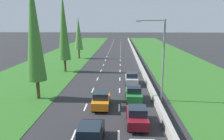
# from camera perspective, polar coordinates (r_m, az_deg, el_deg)

# --- Properties ---
(ground_plane) EXTENTS (300.00, 300.00, 0.00)m
(ground_plane) POSITION_cam_1_polar(r_m,az_deg,el_deg) (61.37, 0.53, 3.89)
(ground_plane) COLOR #28282B
(ground_plane) RESTS_ON ground
(grass_verge_left) EXTENTS (14.00, 140.00, 0.04)m
(grass_verge_left) POSITION_cam_1_polar(r_m,az_deg,el_deg) (63.04, -11.07, 3.90)
(grass_verge_left) COLOR #2D6623
(grass_verge_left) RESTS_ON ground
(grass_verge_right) EXTENTS (14.00, 140.00, 0.04)m
(grass_verge_right) POSITION_cam_1_polar(r_m,az_deg,el_deg) (62.60, 13.80, 3.73)
(grass_verge_right) COLOR #2D6623
(grass_verge_right) RESTS_ON ground
(median_barrier) EXTENTS (0.44, 120.00, 0.85)m
(median_barrier) POSITION_cam_1_polar(r_m,az_deg,el_deg) (61.40, 5.87, 4.24)
(median_barrier) COLOR #9E9B93
(median_barrier) RESTS_ON ground
(lane_markings) EXTENTS (3.64, 116.00, 0.01)m
(lane_markings) POSITION_cam_1_polar(r_m,az_deg,el_deg) (61.37, 0.53, 3.90)
(lane_markings) COLOR white
(lane_markings) RESTS_ON ground
(black_sedan_centre_lane) EXTENTS (1.82, 4.50, 1.64)m
(black_sedan_centre_lane) POSITION_cam_1_polar(r_m,az_deg,el_deg) (16.41, -5.65, -16.36)
(black_sedan_centre_lane) COLOR black
(black_sedan_centre_lane) RESTS_ON ground
(maroon_hatchback_right_lane) EXTENTS (1.74, 3.90, 1.72)m
(maroon_hatchback_right_lane) POSITION_cam_1_polar(r_m,az_deg,el_deg) (19.43, 6.43, -11.61)
(maroon_hatchback_right_lane) COLOR maroon
(maroon_hatchback_right_lane) RESTS_ON ground
(orange_hatchback_centre_lane) EXTENTS (1.74, 3.90, 1.72)m
(orange_hatchback_centre_lane) POSITION_cam_1_polar(r_m,az_deg,el_deg) (23.15, -2.77, -7.61)
(orange_hatchback_centre_lane) COLOR orange
(orange_hatchback_centre_lane) RESTS_ON ground
(green_hatchback_right_lane) EXTENTS (1.74, 3.90, 1.72)m
(green_hatchback_right_lane) POSITION_cam_1_polar(r_m,az_deg,el_deg) (25.18, 5.56, -6.02)
(green_hatchback_right_lane) COLOR #237A33
(green_hatchback_right_lane) RESTS_ON ground
(silver_hatchback_right_lane_fourth) EXTENTS (1.74, 3.90, 1.72)m
(silver_hatchback_right_lane_fourth) POSITION_cam_1_polar(r_m,az_deg,el_deg) (31.83, 5.02, -2.18)
(silver_hatchback_right_lane_fourth) COLOR silver
(silver_hatchback_right_lane_fourth) RESTS_ON ground
(poplar_tree_second) EXTENTS (2.15, 2.15, 13.97)m
(poplar_tree_second) POSITION_cam_1_polar(r_m,az_deg,el_deg) (26.02, -19.38, 10.09)
(poplar_tree_second) COLOR #4C3823
(poplar_tree_second) RESTS_ON ground
(poplar_tree_third) EXTENTS (2.14, 2.14, 13.63)m
(poplar_tree_third) POSITION_cam_1_polar(r_m,az_deg,el_deg) (40.10, -12.30, 10.65)
(poplar_tree_third) COLOR #4C3823
(poplar_tree_third) RESTS_ON ground
(poplar_tree_fourth) EXTENTS (2.05, 2.05, 10.01)m
(poplar_tree_fourth) POSITION_cam_1_polar(r_m,az_deg,el_deg) (55.07, -8.57, 9.17)
(poplar_tree_fourth) COLOR #4C3823
(poplar_tree_fourth) RESTS_ON ground
(street_light_mast) EXTENTS (3.20, 0.28, 9.00)m
(street_light_mast) POSITION_cam_1_polar(r_m,az_deg,el_deg) (24.61, 12.26, 3.86)
(street_light_mast) COLOR gray
(street_light_mast) RESTS_ON ground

